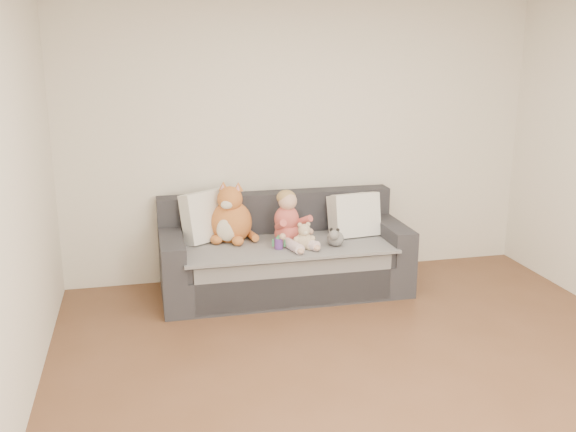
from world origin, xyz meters
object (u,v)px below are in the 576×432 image
object	(u,v)px
sofa	(283,257)
toddler	(289,222)
plush_cat	(231,219)
sippy_cup	(279,242)
teddy_bear	(304,238)

from	to	relation	value
sofa	toddler	distance (m)	0.39
toddler	plush_cat	size ratio (longest dim) A/B	0.88
sofa	plush_cat	distance (m)	0.60
plush_cat	sippy_cup	distance (m)	0.51
sofa	plush_cat	xyz separation A→B (m)	(-0.46, 0.09, 0.37)
plush_cat	toddler	bearing A→B (deg)	1.28
toddler	sippy_cup	xyz separation A→B (m)	(-0.12, -0.13, -0.14)
sofa	toddler	world-z (taller)	toddler
teddy_bear	sofa	bearing A→B (deg)	111.86
toddler	teddy_bear	xyz separation A→B (m)	(0.09, -0.17, -0.11)
sofa	sippy_cup	size ratio (longest dim) A/B	17.22
sofa	teddy_bear	distance (m)	0.41
toddler	plush_cat	bearing A→B (deg)	137.82
sofa	plush_cat	world-z (taller)	plush_cat
sippy_cup	sofa	bearing A→B (deg)	68.70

